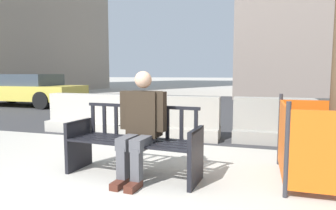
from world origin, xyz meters
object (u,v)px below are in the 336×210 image
street_bench (133,145)px  car_taxi_near (26,90)px  jersey_barrier_centre (169,121)px  jersey_barrier_right (289,125)px  seated_person (141,123)px  jersey_barrier_left (92,117)px

street_bench → car_taxi_near: (-7.50, 6.37, 0.25)m
street_bench → jersey_barrier_centre: bearing=95.6°
street_bench → jersey_barrier_right: size_ratio=0.86×
car_taxi_near → seated_person: bearing=-40.2°
jersey_barrier_centre → car_taxi_near: bearing=150.8°
seated_person → jersey_barrier_left: seated_person is taller
seated_person → car_taxi_near: 9.98m
street_bench → jersey_barrier_left: (-2.04, 2.36, -0.06)m
seated_person → jersey_barrier_centre: seated_person is taller
jersey_barrier_centre → jersey_barrier_left: (-1.81, 0.06, 0.00)m
seated_person → car_taxi_near: size_ratio=0.28×
seated_person → jersey_barrier_centre: size_ratio=0.65×
jersey_barrier_right → car_taxi_near: 10.31m
street_bench → car_taxi_near: car_taxi_near is taller
street_bench → jersey_barrier_right: bearing=50.5°
jersey_barrier_left → jersey_barrier_right: same height
jersey_barrier_left → jersey_barrier_right: size_ratio=1.01×
street_bench → jersey_barrier_left: bearing=130.9°
street_bench → jersey_barrier_right: street_bench is taller
seated_person → street_bench: bearing=152.3°
street_bench → car_taxi_near: bearing=139.7°
jersey_barrier_centre → seated_person: bearing=-81.5°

